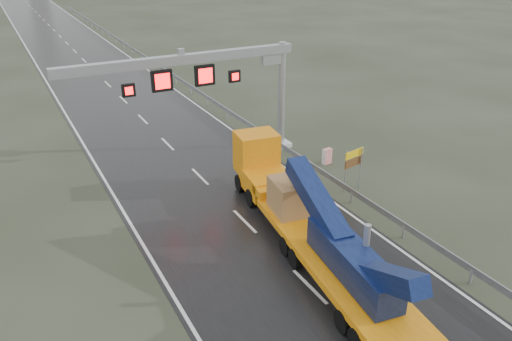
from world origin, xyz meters
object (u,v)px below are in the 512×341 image
sign_gantry (215,75)px  striped_barrier (327,156)px  exit_sign_pair (354,162)px  heavy_haul_truck (303,212)px

sign_gantry → striped_barrier: sign_gantry is taller
sign_gantry → exit_sign_pair: bearing=-57.1°
heavy_haul_truck → exit_sign_pair: size_ratio=6.88×
sign_gantry → striped_barrier: 8.76m
heavy_haul_truck → exit_sign_pair: 6.35m
exit_sign_pair → sign_gantry: bearing=110.7°
sign_gantry → heavy_haul_truck: 11.61m
heavy_haul_truck → exit_sign_pair: bearing=37.6°
exit_sign_pair → striped_barrier: (0.90, 3.72, -1.26)m
sign_gantry → exit_sign_pair: sign_gantry is taller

